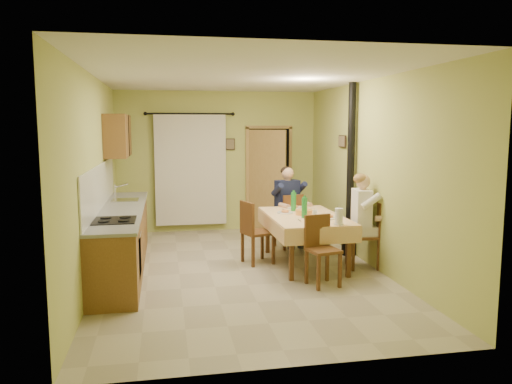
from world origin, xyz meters
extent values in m
cube|color=tan|center=(0.00, 0.00, 0.00)|extent=(4.00, 6.00, 0.01)
cube|color=#B8BF62|center=(0.00, 3.00, 1.40)|extent=(4.00, 0.04, 2.80)
cube|color=#B8BF62|center=(0.00, -3.00, 1.40)|extent=(4.00, 0.04, 2.80)
cube|color=#B8BF62|center=(-2.00, 0.00, 1.40)|extent=(0.04, 6.00, 2.80)
cube|color=#B8BF62|center=(2.00, 0.00, 1.40)|extent=(0.04, 6.00, 2.80)
cube|color=white|center=(0.00, 0.00, 2.80)|extent=(4.00, 6.00, 0.04)
cube|color=brown|center=(-1.70, 0.40, 0.44)|extent=(0.60, 3.60, 0.88)
cube|color=gray|center=(-1.70, 0.40, 0.90)|extent=(0.64, 3.64, 0.04)
cube|color=white|center=(-1.99, 0.40, 1.23)|extent=(0.02, 3.60, 0.66)
cube|color=silver|center=(-1.70, 1.20, 0.92)|extent=(0.42, 0.42, 0.03)
cube|color=black|center=(-1.70, -0.60, 0.93)|extent=(0.52, 0.56, 0.02)
cube|color=black|center=(-1.40, -0.60, 0.45)|extent=(0.01, 0.55, 0.55)
cube|color=brown|center=(-1.82, 1.70, 1.95)|extent=(0.35, 1.40, 0.70)
cylinder|color=black|center=(-0.55, 2.88, 2.35)|extent=(1.70, 0.04, 0.04)
cube|color=silver|center=(-0.55, 2.90, 1.25)|extent=(1.40, 0.06, 2.20)
cube|color=black|center=(1.05, 2.98, 1.03)|extent=(0.84, 0.03, 2.06)
cube|color=#A88246|center=(0.60, 2.97, 1.03)|extent=(0.06, 0.06, 2.12)
cube|color=#A88246|center=(1.50, 2.97, 1.03)|extent=(0.06, 0.06, 2.12)
cube|color=#A88246|center=(1.05, 2.97, 2.09)|extent=(0.96, 0.06, 0.06)
cube|color=#A88246|center=(0.96, 2.71, 1.02)|extent=(0.66, 0.54, 2.04)
cube|color=#E3B479|center=(1.03, 0.20, 0.74)|extent=(1.10, 1.83, 0.04)
cube|color=#E3B479|center=(1.03, -0.71, 0.63)|extent=(1.08, 0.02, 0.22)
cube|color=#E3B479|center=(1.02, 1.11, 0.63)|extent=(1.08, 0.02, 0.22)
cube|color=#E3B479|center=(0.48, 0.19, 0.63)|extent=(0.03, 1.82, 0.22)
cube|color=#E3B479|center=(1.57, 0.20, 0.63)|extent=(0.03, 1.82, 0.22)
cylinder|color=white|center=(1.04, 0.85, 0.77)|extent=(0.25, 0.25, 0.02)
ellipsoid|color=#CC7233|center=(1.04, 0.85, 0.79)|extent=(0.12, 0.12, 0.05)
cylinder|color=white|center=(1.05, -0.44, 0.77)|extent=(0.25, 0.25, 0.02)
ellipsoid|color=#CC7233|center=(1.05, -0.44, 0.79)|extent=(0.12, 0.12, 0.05)
cylinder|color=white|center=(1.31, -0.12, 0.77)|extent=(0.25, 0.25, 0.02)
ellipsoid|color=#CC7233|center=(1.31, -0.12, 0.79)|extent=(0.12, 0.12, 0.05)
cylinder|color=white|center=(0.77, 0.42, 0.77)|extent=(0.25, 0.25, 0.02)
ellipsoid|color=#CC7233|center=(0.77, 0.42, 0.79)|extent=(0.12, 0.12, 0.05)
cylinder|color=#FFA345|center=(1.02, 0.25, 0.80)|extent=(0.26, 0.26, 0.08)
cylinder|color=white|center=(1.03, -0.35, 0.77)|extent=(0.28, 0.28, 0.02)
cube|color=tan|center=(1.08, -0.31, 0.79)|extent=(0.06, 0.07, 0.03)
cube|color=tan|center=(1.07, -0.33, 0.79)|extent=(0.05, 0.06, 0.03)
cube|color=tan|center=(1.03, -0.41, 0.79)|extent=(0.07, 0.07, 0.03)
cube|color=tan|center=(1.01, -0.30, 0.79)|extent=(0.07, 0.07, 0.03)
cylinder|color=silver|center=(1.14, 0.05, 0.81)|extent=(0.07, 0.07, 0.10)
cylinder|color=silver|center=(1.13, 0.56, 0.81)|extent=(0.07, 0.07, 0.10)
cylinder|color=white|center=(1.28, -0.60, 0.88)|extent=(0.11, 0.11, 0.22)
cylinder|color=silver|center=(1.28, -0.60, 0.91)|extent=(0.02, 0.02, 0.30)
cube|color=#573317|center=(1.04, 1.28, 0.48)|extent=(0.49, 0.49, 0.04)
cube|color=#573317|center=(1.09, 1.11, 0.72)|extent=(0.39, 0.15, 0.45)
cube|color=#573317|center=(0.98, -0.87, 0.48)|extent=(0.45, 0.45, 0.04)
cube|color=#573317|center=(0.94, -0.71, 0.72)|extent=(0.38, 0.12, 0.43)
cube|color=#573317|center=(1.83, -0.14, 0.48)|extent=(0.49, 0.49, 0.04)
cube|color=#573317|center=(2.03, -0.16, 0.75)|extent=(0.09, 0.44, 0.50)
cube|color=#573317|center=(0.33, 0.38, 0.48)|extent=(0.52, 0.52, 0.04)
cube|color=#573317|center=(0.15, 0.32, 0.74)|extent=(0.16, 0.41, 0.47)
cube|color=#141938|center=(1.07, 1.19, 0.56)|extent=(0.46, 0.49, 0.16)
cube|color=#141938|center=(1.03, 1.31, 0.91)|extent=(0.45, 0.33, 0.54)
sphere|color=tan|center=(1.03, 1.30, 1.30)|extent=(0.21, 0.21, 0.21)
ellipsoid|color=black|center=(1.02, 1.34, 1.34)|extent=(0.21, 0.21, 0.16)
cube|color=white|center=(1.93, -0.15, 0.56)|extent=(0.44, 0.41, 0.16)
cube|color=white|center=(1.80, -0.14, 0.91)|extent=(0.27, 0.42, 0.54)
sphere|color=tan|center=(1.81, -0.14, 1.30)|extent=(0.21, 0.21, 0.21)
ellipsoid|color=olive|center=(1.77, -0.13, 1.34)|extent=(0.21, 0.21, 0.16)
cylinder|color=black|center=(1.90, 0.60, 1.40)|extent=(0.12, 0.12, 2.80)
cylinder|color=black|center=(1.90, 0.60, 0.15)|extent=(0.24, 0.24, 0.30)
cube|color=black|center=(0.25, 2.97, 1.75)|extent=(0.19, 0.03, 0.23)
cube|color=brown|center=(1.97, 1.20, 1.85)|extent=(0.03, 0.31, 0.21)
camera|label=1|loc=(-1.07, -7.03, 2.10)|focal=35.00mm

